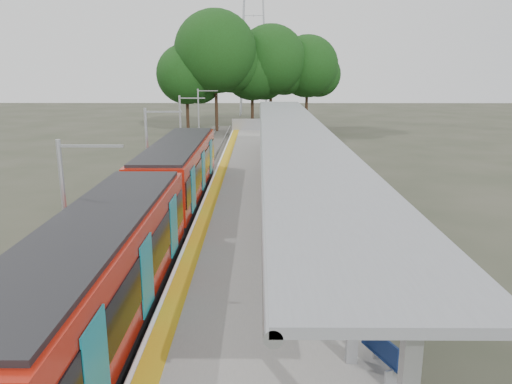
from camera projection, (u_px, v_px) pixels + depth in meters
trackbed at (184, 198)px, 29.17m from camera, size 3.00×70.00×0.24m
platform at (261, 192)px, 29.05m from camera, size 6.00×50.00×1.00m
tactile_strip at (217, 183)px, 28.94m from camera, size 0.60×50.00×0.02m
end_fence at (260, 124)px, 52.97m from camera, size 6.00×0.10×1.20m
train at (152, 206)px, 20.31m from camera, size 2.74×27.60×3.62m
canopy at (294, 137)px, 24.44m from camera, size 3.27×38.00×3.66m
tree_cluster at (248, 62)px, 58.82m from camera, size 21.64×14.19×13.91m
catenary_masts at (149, 153)px, 27.53m from camera, size 2.08×48.16×5.40m
bench_near at (383, 352)px, 10.97m from camera, size 0.90×1.39×0.92m
bench_mid at (300, 220)px, 20.20m from camera, size 1.01×1.51×0.99m
bench_far at (294, 145)px, 39.24m from camera, size 0.51×1.63×1.11m
info_pillar_near at (274, 206)px, 21.05m from camera, size 0.44×0.44×1.95m
info_pillar_far at (287, 158)px, 32.04m from camera, size 0.44×0.44×1.95m
litter_bin at (284, 198)px, 23.99m from camera, size 0.54×0.54×0.85m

